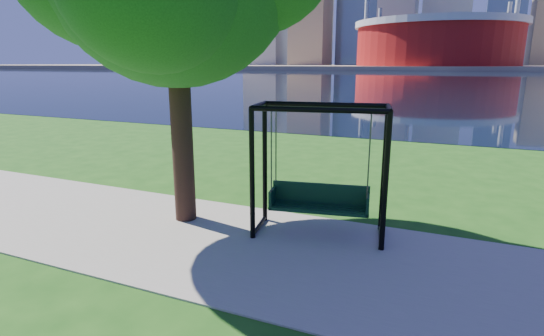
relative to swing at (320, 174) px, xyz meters
The scene contains 7 objects.
ground 1.52m from the swing, 133.33° to the right, with size 900.00×900.00×0.00m, color #1E5114.
path 1.77m from the swing, 117.75° to the right, with size 120.00×4.00×0.03m, color #9E937F.
river 101.38m from the swing, 90.34° to the left, with size 900.00×180.00×0.02m, color black.
far_bank 305.37m from the swing, 90.11° to the left, with size 900.00×228.00×2.00m, color #937F60.
stadium 234.97m from the swing, 92.59° to the left, with size 83.00×83.00×32.00m.
skyline 320.68m from the swing, 90.87° to the left, with size 392.00×66.00×96.50m.
swing is the anchor object (origin of this frame).
Camera 1 is at (2.90, -6.98, 3.31)m, focal length 28.00 mm.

